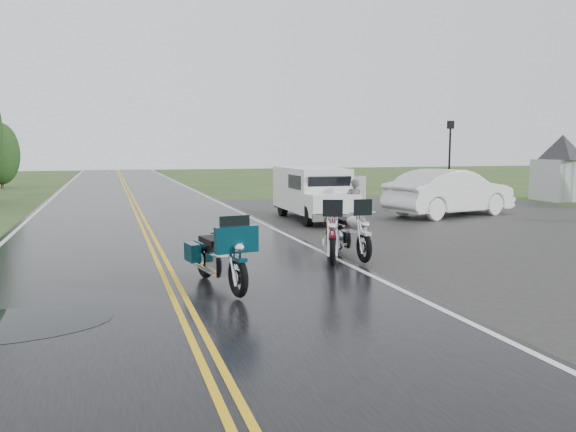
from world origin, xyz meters
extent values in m
plane|color=#2D471E|center=(0.00, 0.00, 0.00)|extent=(120.00, 120.00, 0.00)
cube|color=black|center=(0.00, 10.00, 0.02)|extent=(8.00, 100.00, 0.04)
cube|color=black|center=(11.00, 5.00, 0.01)|extent=(14.00, 24.00, 0.03)
imported|color=#4C4D51|center=(6.40, 6.33, 0.76)|extent=(0.57, 0.38, 1.53)
imported|color=white|center=(11.08, 8.02, 0.86)|extent=(5.53, 3.04, 1.73)
camera|label=1|loc=(-1.05, -10.03, 2.52)|focal=35.00mm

